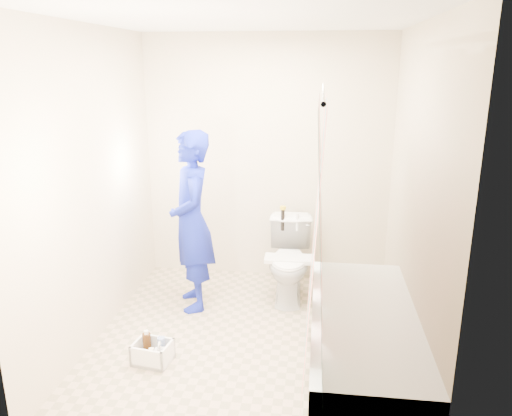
# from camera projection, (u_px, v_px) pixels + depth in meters

# --- Properties ---
(floor) EXTENTS (2.60, 2.60, 0.00)m
(floor) POSITION_uv_depth(u_px,v_px,m) (249.00, 338.00, 3.99)
(floor) COLOR tan
(floor) RESTS_ON ground
(ceiling) EXTENTS (2.40, 2.60, 0.02)m
(ceiling) POSITION_uv_depth(u_px,v_px,m) (247.00, 19.00, 3.32)
(ceiling) COLOR white
(ceiling) RESTS_ON wall_back
(wall_back) EXTENTS (2.40, 0.02, 2.40)m
(wall_back) POSITION_uv_depth(u_px,v_px,m) (267.00, 160.00, 4.90)
(wall_back) COLOR beige
(wall_back) RESTS_ON ground
(wall_front) EXTENTS (2.40, 0.02, 2.40)m
(wall_front) POSITION_uv_depth(u_px,v_px,m) (210.00, 259.00, 2.42)
(wall_front) COLOR beige
(wall_front) RESTS_ON ground
(wall_left) EXTENTS (0.02, 2.60, 2.40)m
(wall_left) POSITION_uv_depth(u_px,v_px,m) (92.00, 188.00, 3.80)
(wall_left) COLOR beige
(wall_left) RESTS_ON ground
(wall_right) EXTENTS (0.02, 2.60, 2.40)m
(wall_right) POSITION_uv_depth(u_px,v_px,m) (416.00, 198.00, 3.51)
(wall_right) COLOR beige
(wall_right) RESTS_ON ground
(bathtub) EXTENTS (0.70, 1.75, 0.50)m
(bathtub) POSITION_uv_depth(u_px,v_px,m) (362.00, 344.00, 3.41)
(bathtub) COLOR white
(bathtub) RESTS_ON ground
(curtain_rod) EXTENTS (0.02, 1.90, 0.02)m
(curtain_rod) POSITION_uv_depth(u_px,v_px,m) (323.00, 92.00, 2.98)
(curtain_rod) COLOR silver
(curtain_rod) RESTS_ON wall_back
(shower_curtain) EXTENTS (0.06, 1.75, 1.80)m
(shower_curtain) POSITION_uv_depth(u_px,v_px,m) (318.00, 238.00, 3.24)
(shower_curtain) COLOR white
(shower_curtain) RESTS_ON curtain_rod
(toilet) EXTENTS (0.43, 0.72, 0.73)m
(toilet) POSITION_uv_depth(u_px,v_px,m) (290.00, 260.00, 4.61)
(toilet) COLOR silver
(toilet) RESTS_ON ground
(tank_lid) EXTENTS (0.45, 0.21, 0.03)m
(tank_lid) POSITION_uv_depth(u_px,v_px,m) (289.00, 259.00, 4.48)
(tank_lid) COLOR white
(tank_lid) RESTS_ON toilet
(tank_internals) EXTENTS (0.18, 0.06, 0.24)m
(tank_internals) POSITION_uv_depth(u_px,v_px,m) (287.00, 218.00, 4.70)
(tank_internals) COLOR black
(tank_internals) RESTS_ON toilet
(plumber) EXTENTS (0.56, 0.68, 1.58)m
(plumber) POSITION_uv_depth(u_px,v_px,m) (192.00, 222.00, 4.33)
(plumber) COLOR #0E2895
(plumber) RESTS_ON ground
(cleaning_caddy) EXTENTS (0.29, 0.25, 0.20)m
(cleaning_caddy) POSITION_uv_depth(u_px,v_px,m) (154.00, 353.00, 3.65)
(cleaning_caddy) COLOR white
(cleaning_caddy) RESTS_ON ground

